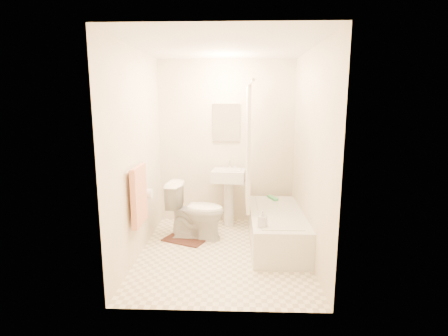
{
  "coord_description": "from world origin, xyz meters",
  "views": [
    {
      "loc": [
        0.15,
        -3.97,
        1.81
      ],
      "look_at": [
        0.0,
        0.25,
        1.0
      ],
      "focal_mm": 28.0,
      "sensor_mm": 36.0,
      "label": 1
    }
  ],
  "objects_px": {
    "sink": "(229,195)",
    "bath_mat": "(186,238)",
    "toilet": "(196,211)",
    "soap_bottle": "(263,219)",
    "bathtub": "(276,228)"
  },
  "relations": [
    {
      "from": "sink",
      "to": "bath_mat",
      "type": "bearing_deg",
      "value": -129.17
    },
    {
      "from": "sink",
      "to": "bathtub",
      "type": "xyz_separation_m",
      "value": [
        0.63,
        -0.65,
        -0.24
      ]
    },
    {
      "from": "soap_bottle",
      "to": "toilet",
      "type": "bearing_deg",
      "value": 139.3
    },
    {
      "from": "bath_mat",
      "to": "soap_bottle",
      "type": "height_order",
      "value": "soap_bottle"
    },
    {
      "from": "toilet",
      "to": "bathtub",
      "type": "bearing_deg",
      "value": -92.5
    },
    {
      "from": "bathtub",
      "to": "bath_mat",
      "type": "bearing_deg",
      "value": 175.15
    },
    {
      "from": "toilet",
      "to": "bath_mat",
      "type": "distance_m",
      "value": 0.39
    },
    {
      "from": "soap_bottle",
      "to": "sink",
      "type": "bearing_deg",
      "value": 108.6
    },
    {
      "from": "sink",
      "to": "bathtub",
      "type": "height_order",
      "value": "sink"
    },
    {
      "from": "toilet",
      "to": "bathtub",
      "type": "relative_size",
      "value": 0.5
    },
    {
      "from": "sink",
      "to": "soap_bottle",
      "type": "xyz_separation_m",
      "value": [
        0.4,
        -1.2,
        0.06
      ]
    },
    {
      "from": "toilet",
      "to": "sink",
      "type": "bearing_deg",
      "value": -34.84
    },
    {
      "from": "sink",
      "to": "bath_mat",
      "type": "relative_size",
      "value": 1.68
    },
    {
      "from": "toilet",
      "to": "bath_mat",
      "type": "relative_size",
      "value": 1.4
    },
    {
      "from": "toilet",
      "to": "bathtub",
      "type": "distance_m",
      "value": 1.08
    }
  ]
}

